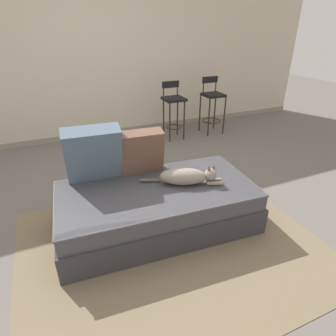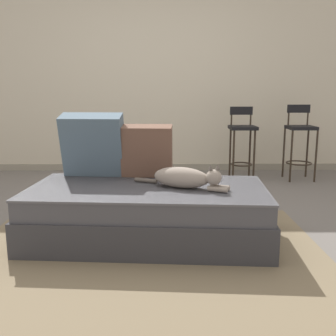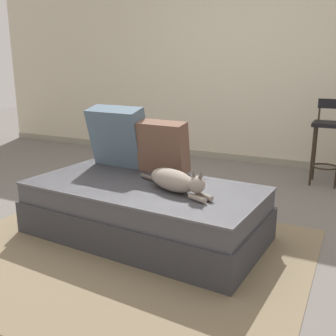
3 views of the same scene
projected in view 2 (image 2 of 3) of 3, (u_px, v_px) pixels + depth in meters
ground_plane at (150, 221)px, 3.33m from camera, size 16.00×16.00×0.00m
wall_back_panel at (155, 75)px, 5.29m from camera, size 8.00×0.10×2.60m
wall_baseboard_trim at (156, 167)px, 5.48m from camera, size 8.00×0.02×0.09m
area_rug at (146, 254)px, 2.65m from camera, size 2.44×1.98×0.01m
couch at (148, 213)px, 2.90m from camera, size 1.80×1.01×0.40m
throw_pillow_corner at (93, 145)px, 3.18m from camera, size 0.51×0.32×0.52m
throw_pillow_middle at (147, 151)px, 3.16m from camera, size 0.42×0.24×0.43m
cat at (185, 178)px, 2.82m from camera, size 0.69×0.38×0.19m
bar_stool_near_window at (242, 137)px, 4.83m from camera, size 0.32×0.32×0.90m
bar_stool_by_doorway at (300, 138)px, 4.84m from camera, size 0.32×0.32×0.92m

